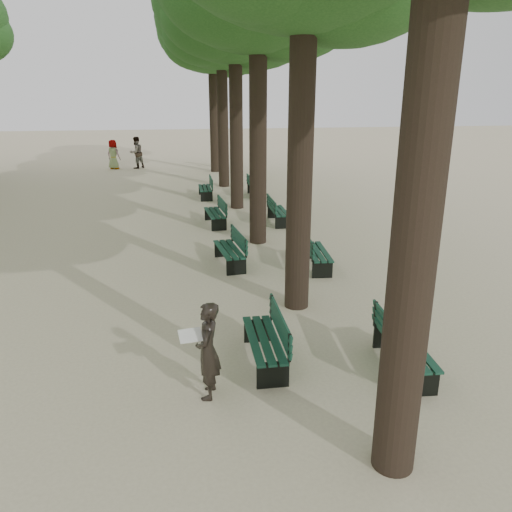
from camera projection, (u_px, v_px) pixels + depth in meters
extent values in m
plane|color=beige|center=(250.00, 387.00, 7.93)|extent=(120.00, 120.00, 0.00)
cylinder|color=#33261C|center=(423.00, 165.00, 5.13)|extent=(0.52, 0.52, 7.50)
cylinder|color=#33261C|center=(301.00, 131.00, 9.81)|extent=(0.52, 0.52, 7.50)
cylinder|color=#33261C|center=(258.00, 118.00, 14.50)|extent=(0.52, 0.52, 7.50)
cylinder|color=#33261C|center=(236.00, 112.00, 19.18)|extent=(0.52, 0.52, 7.50)
cylinder|color=#33261C|center=(223.00, 108.00, 23.87)|extent=(0.52, 0.52, 7.50)
ellipsoid|color=#1D4E1A|center=(221.00, 18.00, 22.64)|extent=(6.00, 6.00, 4.50)
cylinder|color=#33261C|center=(214.00, 106.00, 28.55)|extent=(0.52, 0.52, 7.50)
ellipsoid|color=#1D4E1A|center=(212.00, 31.00, 27.32)|extent=(6.00, 6.00, 4.50)
cube|color=black|center=(264.00, 351.00, 8.60)|extent=(0.55, 1.81, 0.45)
cube|color=#0E3326|center=(264.00, 339.00, 8.52)|extent=(0.57, 1.81, 0.04)
cube|color=#0E3326|center=(280.00, 324.00, 8.48)|extent=(0.07, 1.80, 0.40)
cube|color=black|center=(229.00, 257.00, 13.49)|extent=(0.71, 1.85, 0.45)
cube|color=#0E3326|center=(229.00, 249.00, 13.42)|extent=(0.73, 1.85, 0.04)
cube|color=#0E3326|center=(239.00, 239.00, 13.40)|extent=(0.23, 1.79, 0.40)
cube|color=black|center=(215.00, 219.00, 17.59)|extent=(0.65, 1.83, 0.45)
cube|color=#0E3326|center=(215.00, 213.00, 17.52)|extent=(0.67, 1.84, 0.04)
cube|color=#0E3326|center=(222.00, 205.00, 17.50)|extent=(0.18, 1.80, 0.40)
cube|color=black|center=(205.00, 193.00, 22.17)|extent=(0.54, 1.81, 0.45)
cube|color=#0E3326|center=(205.00, 188.00, 22.10)|extent=(0.56, 1.81, 0.04)
cube|color=#0E3326|center=(211.00, 182.00, 22.05)|extent=(0.06, 1.80, 0.40)
cube|color=black|center=(404.00, 357.00, 8.38)|extent=(0.65, 1.83, 0.45)
cube|color=#0E3326|center=(406.00, 345.00, 8.31)|extent=(0.67, 1.83, 0.04)
cube|color=#0E3326|center=(391.00, 332.00, 8.20)|extent=(0.17, 1.80, 0.40)
cube|color=black|center=(317.00, 260.00, 13.30)|extent=(0.68, 1.84, 0.45)
cube|color=#0E3326|center=(317.00, 252.00, 13.23)|extent=(0.70, 1.84, 0.04)
cube|color=#0E3326|center=(307.00, 242.00, 13.12)|extent=(0.20, 1.80, 0.40)
cube|color=black|center=(279.00, 217.00, 17.87)|extent=(0.56, 1.81, 0.45)
cube|color=#0E3326|center=(279.00, 211.00, 17.80)|extent=(0.58, 1.81, 0.04)
cube|color=#0E3326|center=(271.00, 204.00, 17.68)|extent=(0.08, 1.80, 0.40)
cube|color=black|center=(256.00, 191.00, 22.49)|extent=(0.52, 1.80, 0.45)
cube|color=#0E3326|center=(256.00, 187.00, 22.42)|extent=(0.54, 1.80, 0.04)
cube|color=#0E3326|center=(250.00, 181.00, 22.29)|extent=(0.04, 1.80, 0.40)
imported|color=black|center=(208.00, 351.00, 7.49)|extent=(0.43, 0.67, 1.55)
cube|color=white|center=(190.00, 335.00, 7.36)|extent=(0.37, 0.29, 0.12)
imported|color=#262628|center=(220.00, 153.00, 30.93)|extent=(1.11, 1.10, 1.85)
imported|color=#262628|center=(113.00, 155.00, 30.39)|extent=(0.92, 0.76, 1.76)
imported|color=#262628|center=(136.00, 153.00, 30.68)|extent=(0.95, 0.90, 1.92)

